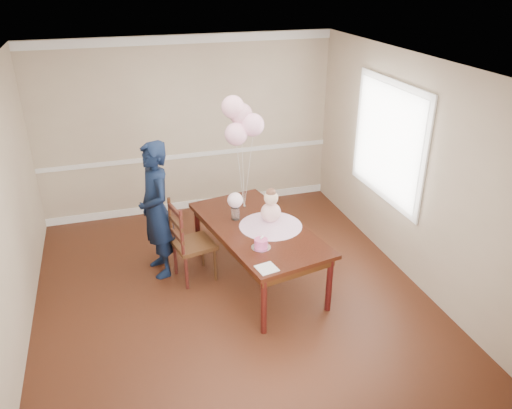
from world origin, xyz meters
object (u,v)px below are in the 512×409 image
Objects in this scene: dining_chair_seat at (194,244)px; woman at (156,210)px; dining_table_top at (258,229)px; birthday_cake at (261,243)px.

woman is (-0.40, 0.27, 0.40)m from dining_chair_seat.
dining_table_top is 13.33× the size of birthday_cake.
dining_chair_seat is (-0.74, 0.28, -0.25)m from dining_table_top.
woman reaches higher than dining_table_top.
woman is at bearing 134.13° from dining_chair_seat.
birthday_cake reaches higher than dining_table_top.
birthday_cake is at bearing -113.96° from dining_table_top.
woman is (-1.02, 1.03, 0.07)m from birthday_cake.
woman is at bearing 134.82° from birthday_cake.
dining_table_top reaches higher than dining_chair_seat.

